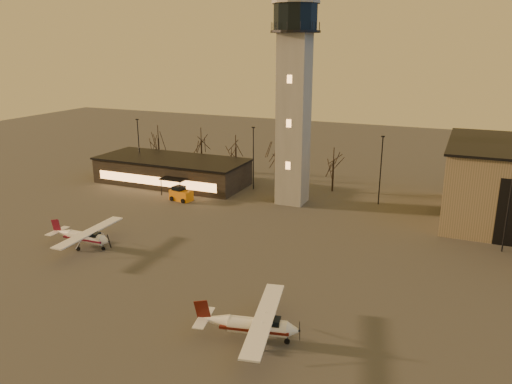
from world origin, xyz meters
TOP-DOWN VIEW (x-y plane):
  - ground at (0.00, 0.00)m, footprint 220.00×220.00m
  - control_tower at (0.00, 30.00)m, footprint 6.80×6.80m
  - terminal at (-21.99, 31.98)m, footprint 25.40×12.20m
  - light_poles at (0.50, 31.00)m, footprint 58.50×12.25m
  - tree_row at (-13.70, 39.16)m, footprint 37.20×9.20m
  - cessna_front at (9.75, -5.27)m, footprint 8.98×11.29m
  - cessna_rear at (-15.73, 4.23)m, footprint 8.47×10.71m
  - service_cart at (-15.58, 24.20)m, footprint 3.58×2.57m

SIDE VIEW (x-z plane):
  - ground at x=0.00m, z-range 0.00..0.00m
  - service_cart at x=-15.58m, z-range -0.25..1.86m
  - cessna_rear at x=-15.73m, z-range -0.47..2.49m
  - cessna_front at x=9.75m, z-range -0.49..2.62m
  - terminal at x=-21.99m, z-range 0.01..4.31m
  - light_poles at x=0.50m, z-range 0.34..10.48m
  - tree_row at x=-13.70m, z-range 1.54..10.34m
  - control_tower at x=0.00m, z-range 0.03..32.63m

